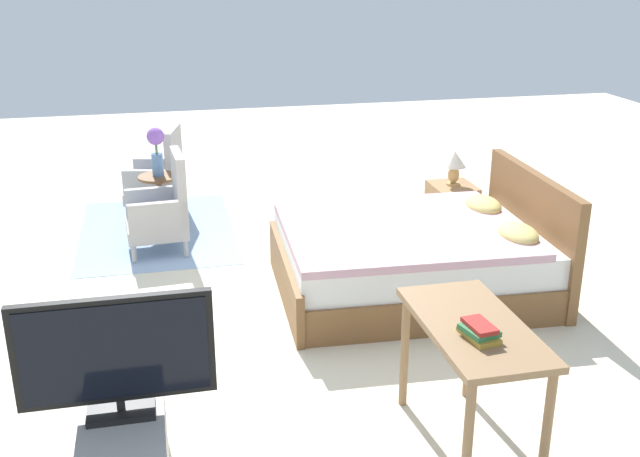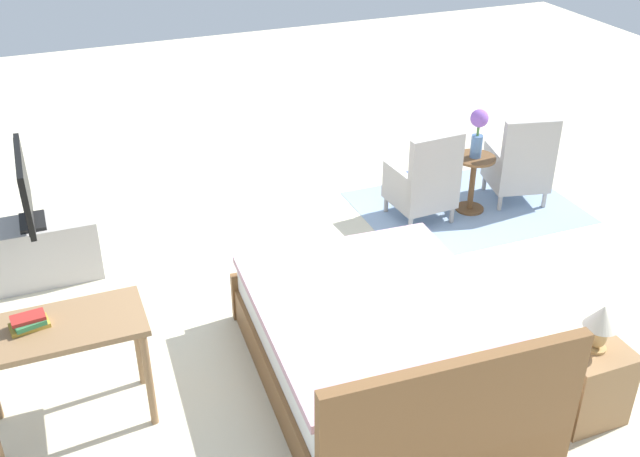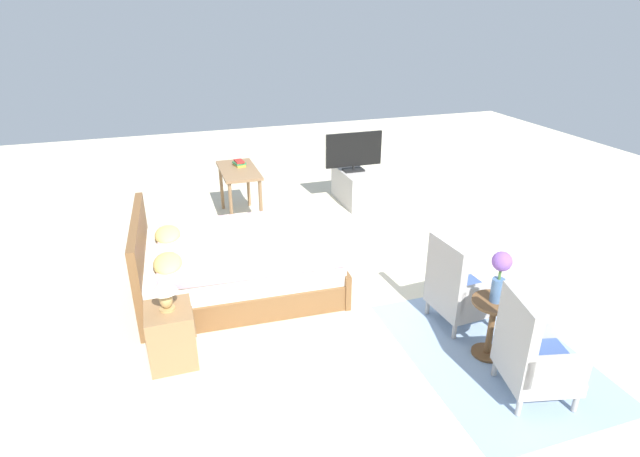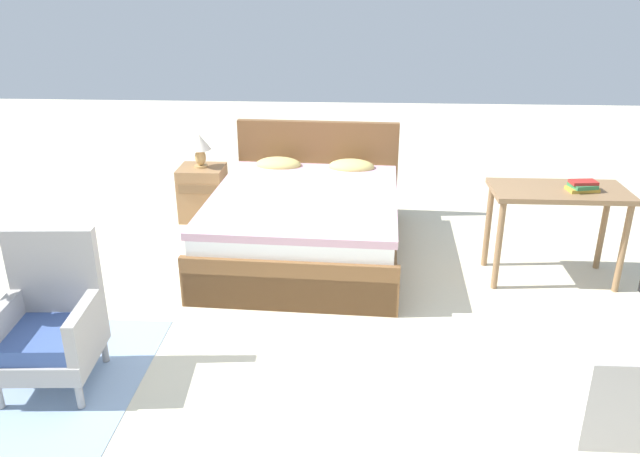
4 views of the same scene
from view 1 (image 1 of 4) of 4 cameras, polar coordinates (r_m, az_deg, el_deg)
ground_plane at (r=5.99m, az=-3.21°, el=-5.66°), size 16.00×16.00×0.00m
floor_rug at (r=7.66m, az=-12.29°, el=-0.16°), size 2.10×1.50×0.01m
bed at (r=6.11m, az=7.35°, el=-2.21°), size 1.70×2.18×0.96m
armchair_by_window_left at (r=8.05m, az=-12.16°, el=3.68°), size 0.65×0.65×0.92m
armchair_by_window_right at (r=7.03m, az=-11.95°, el=1.28°), size 0.57×0.57×0.92m
side_table at (r=7.55m, az=-12.09°, el=2.40°), size 0.40×0.40×0.57m
flower_vase at (r=7.41m, az=-12.37°, el=6.13°), size 0.17×0.17×0.48m
nightstand at (r=7.33m, az=9.96°, el=1.28°), size 0.44×0.41×0.54m
table_lamp at (r=7.19m, az=10.20°, el=4.93°), size 0.22×0.22×0.33m
tv_flatscreen at (r=3.65m, az=-15.32°, el=-9.26°), size 0.20×0.92×0.61m
vanity_desk at (r=4.13m, az=11.54°, el=-8.52°), size 1.04×0.52×0.77m
book_stack at (r=3.92m, az=12.04°, el=-7.65°), size 0.24×0.19×0.08m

